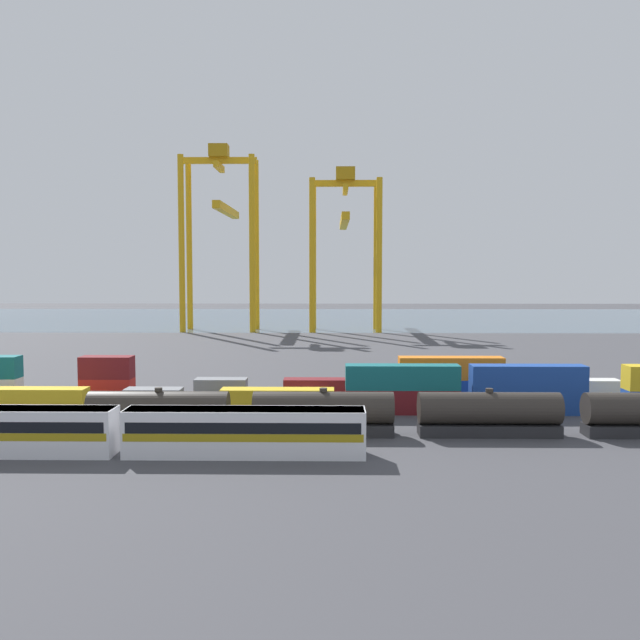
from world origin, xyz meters
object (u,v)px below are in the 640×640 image
object	(u,v)px
gantry_crane_central	(345,232)
passenger_train	(120,430)
freight_tank_row	(406,413)
gantry_crane_west	(221,221)

from	to	relation	value
gantry_crane_central	passenger_train	bearing A→B (deg)	-99.54
gantry_crane_central	freight_tank_row	bearing A→B (deg)	-88.36
passenger_train	freight_tank_row	world-z (taller)	freight_tank_row
passenger_train	freight_tank_row	bearing A→B (deg)	16.81
gantry_crane_west	gantry_crane_central	xyz separation A→B (m)	(32.07, 1.12, -2.82)
gantry_crane_west	gantry_crane_central	world-z (taller)	gantry_crane_west
gantry_crane_west	passenger_train	bearing A→B (deg)	-84.82
passenger_train	gantry_crane_west	size ratio (longest dim) A/B	0.85
gantry_crane_west	gantry_crane_central	bearing A→B (deg)	2.01
passenger_train	gantry_crane_west	world-z (taller)	gantry_crane_west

